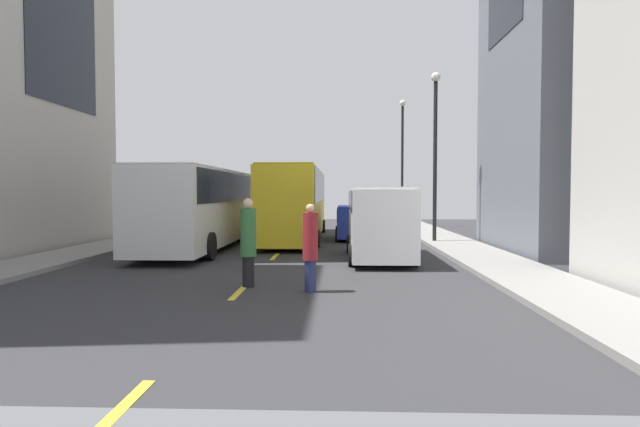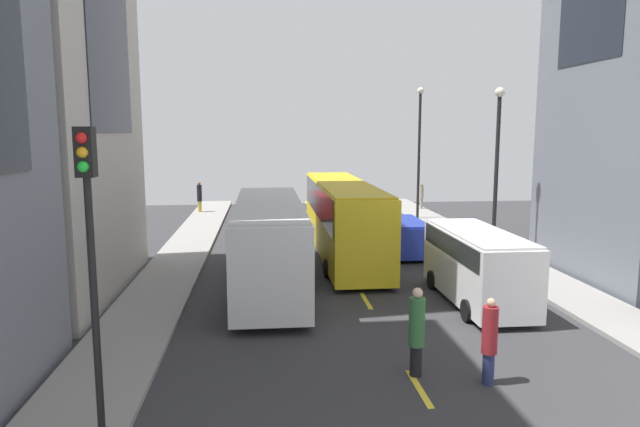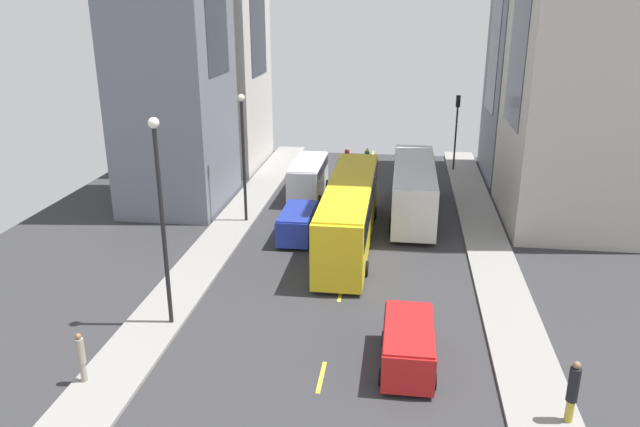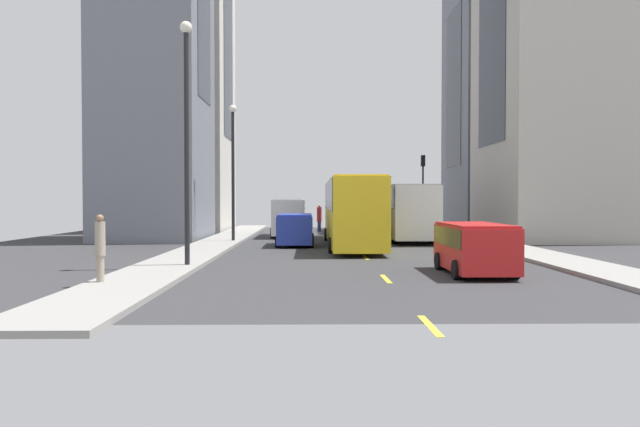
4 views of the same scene
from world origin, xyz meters
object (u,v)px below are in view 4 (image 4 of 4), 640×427
(pedestrian_waiting_curb, at_px, (319,217))
(pedestrian_walking_far, at_px, (100,246))
(delivery_van_white, at_px, (289,214))
(car_blue_0, at_px, (295,227))
(pedestrian_crossing_near, at_px, (340,217))
(city_bus_white, at_px, (403,207))
(car_red_1, at_px, (474,244))
(streetcar_yellow, at_px, (351,207))
(traffic_light_near_corner, at_px, (423,178))

(pedestrian_waiting_curb, height_order, pedestrian_walking_far, pedestrian_waiting_curb)
(delivery_van_white, xyz_separation_m, pedestrian_waiting_curb, (-2.12, -6.30, -0.39))
(car_blue_0, height_order, pedestrian_waiting_curb, pedestrian_waiting_curb)
(car_blue_0, distance_m, pedestrian_crossing_near, 14.02)
(city_bus_white, distance_m, car_red_1, 17.54)
(delivery_van_white, distance_m, pedestrian_walking_far, 23.65)
(car_blue_0, xyz_separation_m, pedestrian_crossing_near, (-3.11, -13.67, 0.18))
(city_bus_white, height_order, pedestrian_walking_far, city_bus_white)
(city_bus_white, bearing_deg, car_red_1, 89.02)
(streetcar_yellow, distance_m, traffic_light_near_corner, 18.04)
(delivery_van_white, relative_size, car_red_1, 1.45)
(streetcar_yellow, relative_size, pedestrian_waiting_curb, 6.47)
(car_blue_0, bearing_deg, city_bus_white, -142.71)
(car_red_1, height_order, pedestrian_walking_far, pedestrian_walking_far)
(car_blue_0, height_order, traffic_light_near_corner, traffic_light_near_corner)
(delivery_van_white, height_order, pedestrian_waiting_curb, delivery_van_white)
(delivery_van_white, xyz_separation_m, pedestrian_walking_far, (4.57, 23.20, -0.33))
(pedestrian_crossing_near, bearing_deg, city_bus_white, 159.73)
(car_blue_0, relative_size, traffic_light_near_corner, 0.70)
(car_red_1, bearing_deg, pedestrian_crossing_near, -82.96)
(car_blue_0, bearing_deg, delivery_van_white, -85.59)
(pedestrian_waiting_curb, distance_m, pedestrian_walking_far, 30.25)
(streetcar_yellow, relative_size, car_blue_0, 3.31)
(city_bus_white, height_order, delivery_van_white, city_bus_white)
(car_red_1, bearing_deg, pedestrian_waiting_curb, -79.75)
(traffic_light_near_corner, bearing_deg, delivery_van_white, 37.84)
(pedestrian_crossing_near, height_order, pedestrian_walking_far, pedestrian_crossing_near)
(streetcar_yellow, bearing_deg, pedestrian_waiting_curb, -84.06)
(delivery_van_white, bearing_deg, pedestrian_walking_far, 78.85)
(pedestrian_waiting_curb, xyz_separation_m, pedestrian_walking_far, (6.69, 29.50, 0.07))
(streetcar_yellow, distance_m, car_blue_0, 3.23)
(car_red_1, relative_size, pedestrian_crossing_near, 1.87)
(car_red_1, bearing_deg, delivery_van_white, -71.21)
(city_bus_white, height_order, traffic_light_near_corner, traffic_light_near_corner)
(car_blue_0, bearing_deg, pedestrian_waiting_curb, -96.00)
(city_bus_white, height_order, pedestrian_waiting_curb, city_bus_white)
(delivery_van_white, distance_m, traffic_light_near_corner, 13.69)
(pedestrian_walking_far, bearing_deg, delivery_van_white, -110.65)
(pedestrian_walking_far, bearing_deg, pedestrian_waiting_curb, -112.28)
(pedestrian_crossing_near, distance_m, pedestrian_waiting_curb, 1.72)
(car_red_1, distance_m, pedestrian_walking_far, 11.85)
(delivery_van_white, height_order, traffic_light_near_corner, traffic_light_near_corner)
(delivery_van_white, bearing_deg, traffic_light_near_corner, -142.16)
(car_blue_0, distance_m, traffic_light_near_corner, 19.31)
(traffic_light_near_corner, bearing_deg, car_blue_0, 58.40)
(pedestrian_crossing_near, bearing_deg, pedestrian_waiting_curb, 26.74)
(city_bus_white, xyz_separation_m, streetcar_yellow, (3.62, 5.35, 0.12))
(delivery_van_white, bearing_deg, streetcar_yellow, 113.71)
(city_bus_white, relative_size, pedestrian_waiting_curb, 5.27)
(streetcar_yellow, distance_m, delivery_van_white, 9.06)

